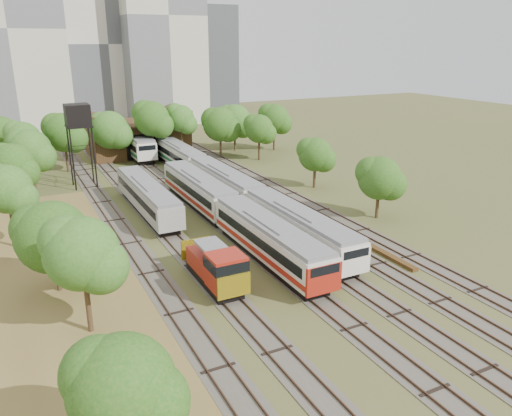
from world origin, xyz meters
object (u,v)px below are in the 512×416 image
railcar_green_set (225,183)px  water_tower (78,118)px  shunter_locomotive (217,268)px  railcar_red_set (229,212)px

railcar_green_set → water_tower: (-14.65, 13.39, 7.29)m
shunter_locomotive → railcar_green_set: bearing=65.1°
railcar_green_set → water_tower: 21.14m
shunter_locomotive → water_tower: bearing=97.6°
railcar_red_set → railcar_green_set: railcar_red_set is taller
railcar_green_set → shunter_locomotive: railcar_green_set is taller
shunter_locomotive → water_tower: (-4.65, 34.97, 7.54)m
railcar_green_set → shunter_locomotive: size_ratio=6.43×
railcar_red_set → water_tower: size_ratio=3.16×
water_tower → railcar_red_set: bearing=-65.8°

